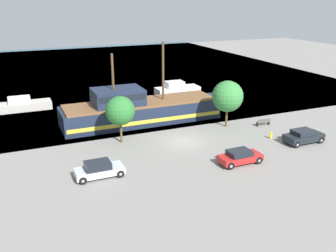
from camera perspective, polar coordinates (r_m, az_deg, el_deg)
The scene contains 12 objects.
ground_plane at distance 39.58m, azimuth 2.40°, elevation -2.34°, with size 160.00×160.00×0.00m, color gray.
water_surface at distance 80.13m, azimuth -11.42°, elevation 8.35°, with size 80.00×80.00×0.00m, color #33566B.
pirate_ship at distance 45.27m, azimuth -4.42°, elevation 2.54°, with size 20.38×5.20×9.50m.
moored_boat_dockside at distance 53.90m, azimuth -21.20°, elevation 3.02°, with size 7.04×2.45×1.84m.
moored_boat_outer at distance 58.89m, azimuth 1.36°, elevation 5.66°, with size 6.93×2.57×2.01m.
parked_car_curb_front at distance 32.26m, azimuth -10.48°, elevation -6.52°, with size 4.08×1.86×1.37m.
parked_car_curb_mid at distance 41.35m, azimuth 19.94°, elevation -1.48°, with size 4.13×1.91×1.43m.
parked_car_curb_rear at distance 34.81m, azimuth 10.91°, elevation -4.62°, with size 3.99×1.80×1.29m.
fire_hydrant at distance 41.63m, azimuth 15.41°, elevation -1.33°, with size 0.42×0.25×0.76m.
bench_promenade_east at distance 45.58m, azimuth 14.35°, elevation 0.58°, with size 1.75×0.45×0.85m.
tree_row_east at distance 38.47m, azimuth -7.30°, elevation 2.30°, with size 3.02×3.02×4.96m.
tree_row_mideast at distance 43.51m, azimuth 9.06°, elevation 4.47°, with size 3.59×3.59×5.45m.
Camera 1 is at (-16.04, -33.16, 14.48)m, focal length 40.00 mm.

